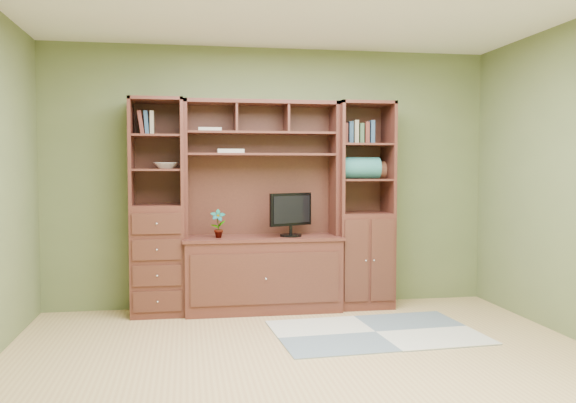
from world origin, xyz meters
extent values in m
cube|color=tan|center=(0.00, 0.00, 0.00)|extent=(4.60, 4.10, 0.04)
cube|color=#606D41|center=(0.00, 2.00, 1.30)|extent=(4.50, 0.04, 2.60)
cube|color=#606D41|center=(0.00, -2.00, 1.30)|extent=(4.50, 0.04, 2.60)
cube|color=#4A211A|center=(-0.13, 1.73, 1.02)|extent=(1.54, 0.53, 2.05)
cube|color=#4A211A|center=(-1.13, 1.77, 1.02)|extent=(0.50, 0.45, 2.05)
cube|color=#4A211A|center=(0.90, 1.77, 1.02)|extent=(0.55, 0.45, 2.05)
cube|color=#979C9C|center=(0.72, 0.78, 0.01)|extent=(1.76, 1.23, 0.01)
cube|color=black|center=(0.15, 1.70, 1.02)|extent=(0.52, 0.40, 0.58)
imported|color=#A74938|center=(-0.56, 1.70, 0.87)|extent=(0.14, 0.10, 0.27)
cube|color=#B5AC9A|center=(-0.43, 1.82, 1.56)|extent=(0.26, 0.19, 0.04)
imported|color=beige|center=(-1.04, 1.77, 1.42)|extent=(0.24, 0.24, 0.06)
cube|color=#286964|center=(0.85, 1.73, 1.40)|extent=(0.37, 0.21, 0.21)
cube|color=brown|center=(1.00, 1.85, 1.38)|extent=(0.31, 0.17, 0.17)
camera|label=1|loc=(-0.86, -4.12, 1.40)|focal=38.00mm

